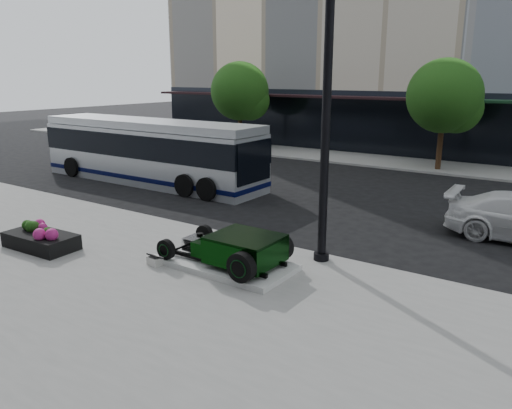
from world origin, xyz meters
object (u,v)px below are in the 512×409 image
Objects in this scene: lamppost at (326,130)px; transit_bus at (149,151)px; hot_rod at (238,248)px; flower_planter at (41,239)px.

lamppost is 12.84m from transit_bus.
hot_rod is 6.00m from flower_planter.
hot_rod is 3.74m from lamppost.
lamppost is 8.66m from flower_planter.
transit_bus is at bearing 146.40° from hot_rod.
lamppost is (1.42, 1.85, 2.92)m from hot_rod.
flower_planter is at bearing -62.37° from transit_bus.
flower_planter is (-7.11, -3.74, -3.23)m from lamppost.
lamppost reaches higher than flower_planter.
lamppost reaches higher than transit_bus.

